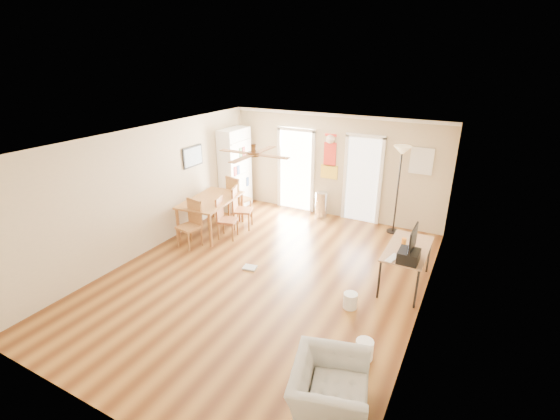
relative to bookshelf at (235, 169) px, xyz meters
The scene contains 30 objects.
floor 3.91m from the bookshelf, 48.03° to the right, with size 7.00×7.00×0.00m, color brown.
ceiling 4.06m from the bookshelf, 48.03° to the right, with size 5.50×7.00×0.00m, color silver, non-canonical shape.
wall_back 2.62m from the bookshelf, 15.63° to the left, with size 5.50×0.04×2.60m, color beige, non-canonical shape.
wall_front 6.78m from the bookshelf, 68.22° to the right, with size 5.50×0.04×2.60m, color beige, non-canonical shape.
wall_left 2.82m from the bookshelf, 94.80° to the right, with size 0.04×7.00×2.60m, color beige, non-canonical shape.
wall_right 5.97m from the bookshelf, 27.97° to the right, with size 0.04×7.00×2.60m, color beige, non-canonical shape.
crown_molding 4.04m from the bookshelf, 48.03° to the right, with size 5.50×7.00×0.08m, color white, non-canonical shape.
kitchen_doorway 1.62m from the bookshelf, 25.17° to the left, with size 0.90×0.10×2.10m, color white, non-canonical shape.
bathroom_doorway 3.34m from the bookshelf, 11.91° to the left, with size 0.80×0.10×2.10m, color white, non-canonical shape.
wall_decal 2.53m from the bookshelf, 15.96° to the left, with size 0.46×0.03×1.10m, color red.
ac_grille 4.66m from the bookshelf, ahead, with size 0.50×0.04×0.60m, color white.
framed_poster 1.54m from the bookshelf, 98.54° to the right, with size 0.04×0.66×0.48m, color black.
ceiling_fan 4.21m from the bookshelf, 50.91° to the right, with size 1.24×1.24×0.20m, color #593819, non-canonical shape.
bookshelf is the anchor object (origin of this frame).
dining_table 1.74m from the bookshelf, 76.86° to the right, with size 0.96×1.60×0.80m, color olive, non-canonical shape.
dining_chair_right_a 1.52m from the bookshelf, 49.57° to the right, with size 0.42×0.42×1.01m, color #A86636, non-canonical shape.
dining_chair_right_b 2.02m from the bookshelf, 61.75° to the right, with size 0.40×0.40×0.96m, color #A25D34, non-canonical shape.
dining_chair_near 2.56m from the bookshelf, 80.03° to the right, with size 0.42×0.42×1.03m, color #AA6D37, non-canonical shape.
dining_chair_far 0.91m from the bookshelf, 49.64° to the right, with size 0.46×0.46×1.11m, color #AA7236, non-canonical shape.
trash_can 2.47m from the bookshelf, 10.30° to the left, with size 0.31×0.31×0.67m, color silver.
torchiere_lamp 4.20m from the bookshelf, ahead, with size 0.39×0.39×2.06m, color black, non-canonical shape.
computer_desk 5.25m from the bookshelf, 20.50° to the right, with size 0.69×1.38×0.74m, color #A6805A, non-canonical shape.
imac 5.45m from the bookshelf, 23.92° to the right, with size 0.08×0.60×0.56m, color black, non-canonical shape.
keyboard 5.27m from the bookshelf, 26.35° to the right, with size 0.12×0.35×0.01m, color silver.
printer 5.49m from the bookshelf, 25.06° to the right, with size 0.33×0.38×0.20m, color black.
orange_bottle 5.22m from the bookshelf, 22.59° to the right, with size 0.08×0.08×0.25m, color orange.
wastebasket_a 5.26m from the bookshelf, 35.00° to the right, with size 0.23×0.23×0.27m, color white.
wastebasket_b 6.29m from the bookshelf, 39.87° to the right, with size 0.25×0.25×0.28m, color white.
floor_cloth 3.55m from the bookshelf, 51.88° to the right, with size 0.26×0.20×0.04m, color #A9A9A3.
armchair 6.91m from the bookshelf, 47.18° to the right, with size 0.99×0.86×0.64m, color #ADACA7.
Camera 1 is at (3.24, -5.50, 3.91)m, focal length 25.06 mm.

